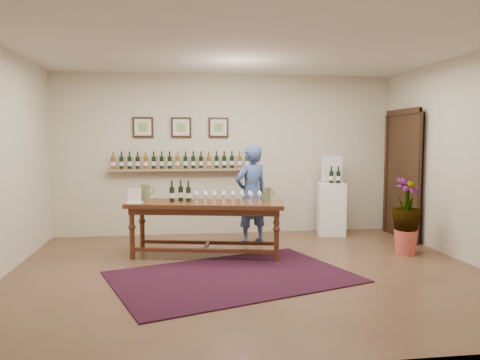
{
  "coord_description": "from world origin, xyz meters",
  "views": [
    {
      "loc": [
        -0.9,
        -5.73,
        1.68
      ],
      "look_at": [
        0.0,
        0.8,
        1.1
      ],
      "focal_mm": 35.0,
      "sensor_mm": 36.0,
      "label": 1
    }
  ],
  "objects": [
    {
      "name": "table_bottles",
      "position": [
        -0.84,
        1.0,
        0.93
      ],
      "size": [
        0.29,
        0.19,
        0.29
      ],
      "primitive_type": null,
      "rotation": [
        0.0,
        0.0,
        -0.11
      ],
      "color": "black",
      "rests_on": "tasting_table"
    },
    {
      "name": "table_glasses",
      "position": [
        -0.17,
        0.76,
        0.87
      ],
      "size": [
        1.2,
        0.39,
        0.16
      ],
      "primitive_type": null,
      "rotation": [
        0.0,
        0.0,
        -0.1
      ],
      "color": "silver",
      "rests_on": "tasting_table"
    },
    {
      "name": "info_sign",
      "position": [
        1.83,
        2.2,
        1.16
      ],
      "size": [
        0.36,
        0.09,
        0.5
      ],
      "primitive_type": "cube",
      "rotation": [
        0.0,
        0.0,
        -0.19
      ],
      "color": "silver",
      "rests_on": "display_pedestal"
    },
    {
      "name": "potted_plant",
      "position": [
        2.41,
        0.59,
        0.57
      ],
      "size": [
        0.7,
        0.7,
        0.97
      ],
      "rotation": [
        0.0,
        0.0,
        0.53
      ],
      "color": "#C95343",
      "rests_on": "ground"
    },
    {
      "name": "room_shell",
      "position": [
        2.11,
        1.86,
        1.12
      ],
      "size": [
        6.0,
        6.0,
        6.0
      ],
      "color": "beige",
      "rests_on": "ground"
    },
    {
      "name": "tasting_table",
      "position": [
        -0.48,
        0.88,
        0.67
      ],
      "size": [
        2.31,
        1.15,
        0.78
      ],
      "rotation": [
        0.0,
        0.0,
        -0.21
      ],
      "color": "#462311",
      "rests_on": "ground"
    },
    {
      "name": "display_pedestal",
      "position": [
        1.8,
        2.11,
        0.45
      ],
      "size": [
        0.53,
        0.53,
        0.91
      ],
      "primitive_type": "cube",
      "rotation": [
        0.0,
        0.0,
        -0.19
      ],
      "color": "white",
      "rests_on": "ground"
    },
    {
      "name": "ground",
      "position": [
        0.0,
        0.0,
        0.0
      ],
      "size": [
        6.0,
        6.0,
        0.0
      ],
      "primitive_type": "plane",
      "color": "brown",
      "rests_on": "ground"
    },
    {
      "name": "pedestal_bottles",
      "position": [
        1.85,
        2.09,
        1.05
      ],
      "size": [
        0.29,
        0.13,
        0.28
      ],
      "primitive_type": null,
      "rotation": [
        0.0,
        0.0,
        -0.19
      ],
      "color": "black",
      "rests_on": "display_pedestal"
    },
    {
      "name": "pitcher_right",
      "position": [
        0.39,
        0.84,
        0.89
      ],
      "size": [
        0.14,
        0.14,
        0.21
      ],
      "primitive_type": null,
      "rotation": [
        0.0,
        0.0,
        -0.05
      ],
      "color": "#637046",
      "rests_on": "tasting_table"
    },
    {
      "name": "rug",
      "position": [
        -0.23,
        -0.21,
        0.01
      ],
      "size": [
        3.26,
        2.68,
        0.01
      ],
      "primitive_type": "cube",
      "rotation": [
        0.0,
        0.0,
        0.33
      ],
      "color": "#420B0F",
      "rests_on": "ground"
    },
    {
      "name": "pitcher_left",
      "position": [
        -1.34,
        1.16,
        0.91
      ],
      "size": [
        0.18,
        0.18,
        0.24
      ],
      "primitive_type": null,
      "rotation": [
        0.0,
        0.0,
        -0.18
      ],
      "color": "#637046",
      "rests_on": "tasting_table"
    },
    {
      "name": "person",
      "position": [
        0.3,
        1.62,
        0.79
      ],
      "size": [
        0.68,
        0.58,
        1.59
      ],
      "primitive_type": "imported",
      "rotation": [
        0.0,
        0.0,
        3.56
      ],
      "color": "#384E84",
      "rests_on": "ground"
    },
    {
      "name": "menu_card",
      "position": [
        -1.48,
        0.96,
        0.89
      ],
      "size": [
        0.24,
        0.18,
        0.2
      ],
      "primitive_type": "cube",
      "rotation": [
        0.0,
        0.0,
        -0.08
      ],
      "color": "silver",
      "rests_on": "tasting_table"
    }
  ]
}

